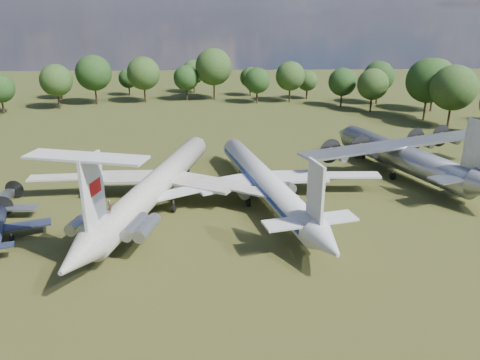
{
  "coord_description": "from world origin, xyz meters",
  "views": [
    {
      "loc": [
        9.6,
        -62.37,
        27.58
      ],
      "look_at": [
        12.1,
        -2.54,
        5.0
      ],
      "focal_mm": 35.0,
      "sensor_mm": 36.0,
      "label": 1
    }
  ],
  "objects_px": {
    "il62_airliner": "(158,188)",
    "tu104_jet": "(265,186)",
    "an12_transport": "(402,160)",
    "person_on_il62": "(110,206)"
  },
  "relations": [
    {
      "from": "person_on_il62",
      "to": "an12_transport",
      "type": "bearing_deg",
      "value": -118.02
    },
    {
      "from": "tu104_jet",
      "to": "person_on_il62",
      "type": "height_order",
      "value": "person_on_il62"
    },
    {
      "from": "il62_airliner",
      "to": "tu104_jet",
      "type": "xyz_separation_m",
      "value": [
        15.63,
        0.67,
        -0.14
      ]
    },
    {
      "from": "il62_airliner",
      "to": "person_on_il62",
      "type": "xyz_separation_m",
      "value": [
        -3.52,
        -14.03,
        3.42
      ]
    },
    {
      "from": "il62_airliner",
      "to": "person_on_il62",
      "type": "distance_m",
      "value": 14.87
    },
    {
      "from": "tu104_jet",
      "to": "an12_transport",
      "type": "xyz_separation_m",
      "value": [
        24.31,
        10.22,
        0.31
      ]
    },
    {
      "from": "il62_airliner",
      "to": "tu104_jet",
      "type": "bearing_deg",
      "value": 16.56
    },
    {
      "from": "il62_airliner",
      "to": "tu104_jet",
      "type": "height_order",
      "value": "il62_airliner"
    },
    {
      "from": "il62_airliner",
      "to": "an12_transport",
      "type": "distance_m",
      "value": 41.4
    },
    {
      "from": "il62_airliner",
      "to": "tu104_jet",
      "type": "distance_m",
      "value": 15.65
    }
  ]
}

